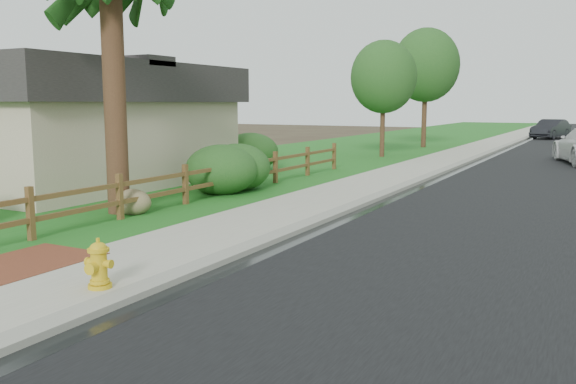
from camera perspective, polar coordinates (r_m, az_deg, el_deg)
The scene contains 17 objects.
ground at distance 9.94m, azimuth -11.26°, elevation -7.40°, with size 120.00×120.00×0.00m, color #3A2B1F.
curb at distance 42.85m, azimuth 20.33°, elevation 4.31°, with size 0.40×90.00×0.12m, color gray.
wet_gutter at distance 42.80m, azimuth 20.80°, elevation 4.24°, with size 0.50×90.00×0.00m, color black.
sidewalk at distance 43.04m, azimuth 18.61°, elevation 4.40°, with size 2.20×90.00×0.10m, color gray.
grass_strip at distance 43.39m, azimuth 16.13°, elevation 4.51°, with size 1.60×90.00×0.06m, color #1C5E1A.
lawn_near at distance 44.75m, azimuth 9.59°, elevation 4.81°, with size 9.00×90.00×0.04m, color #1C5E1A.
brick_patch at distance 10.79m, azimuth -23.85°, elevation -6.41°, with size 1.60×2.40×0.11m, color brown.
ranch_fence at distance 16.98m, azimuth -7.12°, elevation 1.32°, with size 0.12×16.92×1.10m.
house at distance 22.36m, azimuth -22.09°, elevation 6.21°, with size 10.60×9.60×4.05m.
fire_hydrant at distance 8.95m, azimuth -17.29°, elevation -6.55°, with size 0.47×0.38×0.71m.
dark_car_far at distance 50.09m, azimuth 23.37°, elevation 5.44°, with size 1.53×4.38×1.44m, color black.
boulder at distance 15.00m, azimuth -14.32°, elevation -0.94°, with size 0.96×0.72×0.64m, color brown.
shrub_b at distance 17.87m, azimuth -6.26°, elevation 2.08°, with size 2.12×2.12×1.48m, color #194719.
shrub_c at distance 18.59m, azimuth -4.76°, elevation 2.30°, with size 2.02×2.02×1.46m, color #194719.
shrub_d at distance 24.18m, azimuth -3.54°, elevation 3.77°, with size 2.22×2.22×1.51m, color #194719.
tree_near_left at distance 30.45m, azimuth 8.93°, elevation 10.58°, with size 3.22×3.22×5.70m.
tree_mid_left at distance 37.63m, azimuth 12.77°, elevation 11.48°, with size 3.95×3.95×7.06m.
Camera 1 is at (6.10, -7.38, 2.67)m, focal length 38.00 mm.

